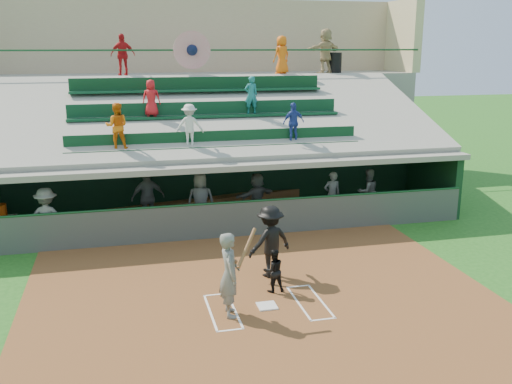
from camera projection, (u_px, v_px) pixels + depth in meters
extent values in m
plane|color=#1F5818|center=(267.00, 307.00, 12.96)|extent=(100.00, 100.00, 0.00)
cube|color=brown|center=(262.00, 298.00, 13.42)|extent=(11.00, 9.00, 0.02)
cube|color=white|center=(267.00, 306.00, 12.95)|extent=(0.43, 0.43, 0.03)
cube|color=silver|center=(235.00, 310.00, 12.78)|extent=(0.05, 1.80, 0.01)
cube|color=silver|center=(298.00, 303.00, 13.12)|extent=(0.05, 1.80, 0.01)
cube|color=white|center=(210.00, 312.00, 12.65)|extent=(0.05, 1.80, 0.01)
cube|color=silver|center=(321.00, 301.00, 13.25)|extent=(0.05, 1.80, 0.01)
cube|color=white|center=(216.00, 295.00, 13.56)|extent=(0.60, 0.05, 0.01)
cube|color=silver|center=(298.00, 286.00, 14.03)|extent=(0.60, 0.05, 0.01)
cube|color=white|center=(230.00, 330.00, 11.87)|extent=(0.60, 0.05, 0.01)
cube|color=white|center=(323.00, 319.00, 12.34)|extent=(0.60, 0.05, 0.01)
cube|color=gray|center=(217.00, 221.00, 19.30)|extent=(16.00, 3.50, 0.04)
cube|color=gray|center=(190.00, 127.00, 25.09)|extent=(20.00, 3.00, 4.60)
cube|color=#494D48|center=(226.00, 221.00, 17.52)|extent=(16.00, 0.06, 1.10)
cylinder|color=#154422|center=(226.00, 203.00, 17.38)|extent=(16.00, 0.08, 0.08)
cube|color=black|center=(208.00, 178.00, 20.68)|extent=(16.00, 0.25, 2.20)
cube|color=black|center=(432.00, 177.00, 20.86)|extent=(0.25, 3.50, 2.20)
cube|color=gray|center=(215.00, 157.00, 18.76)|extent=(16.40, 3.90, 0.18)
cube|color=gray|center=(201.00, 167.00, 22.32)|extent=(16.40, 3.50, 2.30)
cube|color=gray|center=(194.00, 132.00, 23.58)|extent=(16.40, 0.30, 4.60)
cube|color=gray|center=(206.00, 113.00, 20.19)|extent=(16.40, 6.51, 2.37)
cube|color=#0C361B|center=(218.00, 147.00, 18.13)|extent=(9.40, 0.42, 0.08)
cube|color=#0B331B|center=(217.00, 138.00, 18.25)|extent=(9.40, 0.06, 0.45)
cube|color=#0C3820|center=(208.00, 116.00, 19.73)|extent=(9.40, 0.42, 0.08)
cube|color=#0C351E|center=(207.00, 108.00, 19.86)|extent=(9.40, 0.06, 0.45)
cube|color=#0D3B22|center=(200.00, 90.00, 21.33)|extent=(9.40, 0.42, 0.08)
cube|color=#0B3218|center=(199.00, 83.00, 21.46)|extent=(9.40, 0.06, 0.45)
imported|color=#D4640C|center=(117.00, 126.00, 17.33)|extent=(0.74, 0.61, 1.41)
imported|color=silver|center=(190.00, 125.00, 17.85)|extent=(0.94, 0.65, 1.32)
imported|color=navy|center=(294.00, 122.00, 18.63)|extent=(0.80, 0.45, 1.29)
imported|color=red|center=(151.00, 98.00, 19.23)|extent=(0.65, 0.47, 1.23)
imported|color=#186C6F|center=(251.00, 95.00, 20.01)|extent=(0.50, 0.36, 1.31)
cylinder|color=#154121|center=(192.00, 50.00, 22.86)|extent=(20.00, 0.07, 0.07)
cylinder|color=red|center=(192.00, 50.00, 22.84)|extent=(1.50, 0.06, 1.50)
sphere|color=#0D1636|center=(192.00, 50.00, 22.81)|extent=(0.44, 0.44, 0.44)
cube|color=tan|center=(183.00, 36.00, 25.53)|extent=(20.00, 0.40, 3.20)
cube|color=tan|center=(402.00, 36.00, 26.40)|extent=(0.40, 3.00, 3.20)
imported|color=#585B56|center=(230.00, 274.00, 12.34)|extent=(0.47, 0.70, 1.89)
cylinder|color=brown|center=(247.00, 248.00, 12.12)|extent=(0.56, 0.54, 0.75)
sphere|color=brown|center=(235.00, 262.00, 12.29)|extent=(0.10, 0.10, 0.10)
imported|color=black|center=(273.00, 270.00, 13.63)|extent=(0.55, 0.44, 1.07)
imported|color=black|center=(270.00, 241.00, 14.47)|extent=(1.37, 1.05, 1.87)
cube|color=#966236|center=(212.00, 205.00, 20.28)|extent=(16.02, 4.08, 0.49)
cube|color=white|center=(3.00, 228.00, 17.34)|extent=(0.81, 0.62, 0.69)
cylinder|color=#D2480C|center=(0.00, 211.00, 17.24)|extent=(0.39, 0.39, 0.39)
imported|color=#535651|center=(47.00, 218.00, 16.50)|extent=(1.21, 0.78, 1.79)
imported|color=#585A55|center=(148.00, 198.00, 18.56)|extent=(1.16, 0.65, 1.87)
imported|color=#525450|center=(201.00, 201.00, 18.31)|extent=(0.96, 0.71, 1.80)
imported|color=#51534F|center=(257.00, 197.00, 19.12)|extent=(1.57, 1.03, 1.62)
imported|color=#60635E|center=(332.00, 195.00, 19.42)|extent=(0.59, 0.39, 1.61)
imported|color=#62645F|center=(368.00, 191.00, 19.87)|extent=(0.84, 0.69, 1.60)
cylinder|color=black|center=(335.00, 63.00, 25.23)|extent=(0.59, 0.59, 0.88)
imported|color=red|center=(123.00, 55.00, 22.52)|extent=(1.01, 0.54, 1.64)
imported|color=orange|center=(282.00, 55.00, 23.78)|extent=(0.91, 0.78, 1.58)
imported|color=tan|center=(325.00, 51.00, 24.85)|extent=(1.85, 1.17, 1.91)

